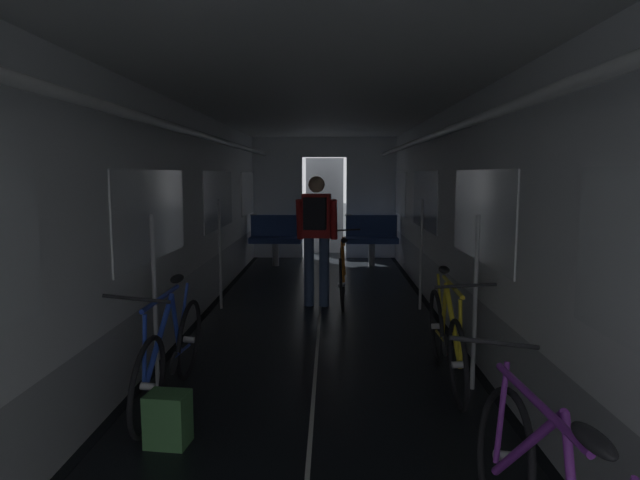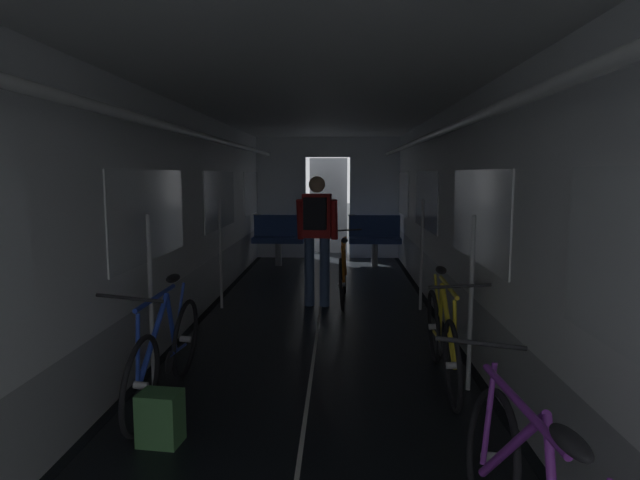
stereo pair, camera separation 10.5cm
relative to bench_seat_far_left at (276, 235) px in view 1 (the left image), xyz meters
The scene contains 8 objects.
train_car_shell 4.70m from the bench_seat_far_left, 78.60° to the right, with size 3.14×12.34×2.57m.
bench_seat_far_left is the anchor object (origin of this frame).
bench_seat_far_right 1.80m from the bench_seat_far_left, ahead, with size 0.98×0.51×0.95m.
bicycle_blue 6.29m from the bench_seat_far_left, 91.48° to the right, with size 0.44×1.69×0.95m.
bicycle_yellow 6.17m from the bench_seat_far_left, 71.20° to the right, with size 0.44×1.69×0.94m.
person_cyclist_aisle 3.37m from the bench_seat_far_left, 75.25° to the right, with size 0.55×0.40×1.69m.
bicycle_orange_in_aisle 3.20m from the bench_seat_far_left, 68.07° to the right, with size 0.44×1.69×0.94m.
backpack_on_floor 6.94m from the bench_seat_far_left, 89.98° to the right, with size 0.26×0.20×0.34m, color #3D703D.
Camera 1 is at (0.13, -2.15, 1.72)m, focal length 30.81 mm.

